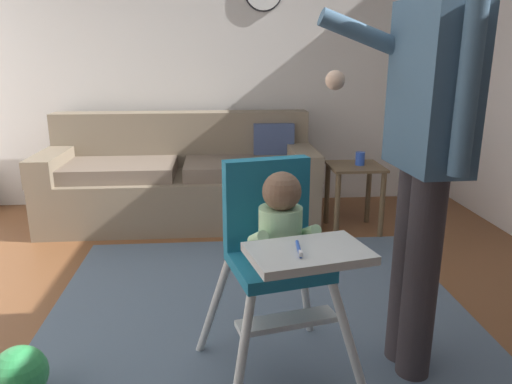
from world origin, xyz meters
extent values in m
cube|color=brown|center=(0.00, 0.00, -0.05)|extent=(5.86, 6.54, 0.10)
cube|color=silver|center=(0.00, 2.50, 1.26)|extent=(5.06, 0.06, 2.51)
cube|color=slate|center=(0.11, 0.01, 0.00)|extent=(2.23, 2.80, 0.01)
cube|color=#7B6B57|center=(-0.39, 1.92, 0.20)|extent=(2.16, 0.84, 0.40)
cube|color=#7B6B57|center=(-0.39, 2.25, 0.63)|extent=(2.16, 0.22, 0.46)
cube|color=#7B6B57|center=(-1.38, 1.92, 0.50)|extent=(0.20, 0.84, 0.20)
cube|color=#7B6B57|center=(0.60, 1.92, 0.50)|extent=(0.20, 0.84, 0.20)
cube|color=#726253|center=(-0.86, 1.87, 0.46)|extent=(0.86, 0.60, 0.11)
cube|color=#726253|center=(0.08, 1.87, 0.46)|extent=(0.86, 0.60, 0.11)
cube|color=#3D4C75|center=(0.39, 2.12, 0.60)|extent=(0.34, 0.10, 0.34)
cylinder|color=silver|center=(-0.02, -0.42, 0.25)|extent=(0.14, 0.19, 0.50)
cylinder|color=silver|center=(0.41, -0.32, 0.25)|extent=(0.19, 0.14, 0.50)
cylinder|color=silver|center=(-0.12, 0.01, 0.25)|extent=(0.19, 0.14, 0.50)
cylinder|color=silver|center=(0.31, 0.11, 0.25)|extent=(0.14, 0.19, 0.50)
cube|color=#1A6C8F|center=(0.14, -0.15, 0.52)|extent=(0.43, 0.43, 0.05)
cube|color=#1A6C8F|center=(0.11, -0.01, 0.73)|extent=(0.37, 0.15, 0.38)
cube|color=silver|center=(0.21, -0.44, 0.68)|extent=(0.45, 0.34, 0.03)
cube|color=silver|center=(0.17, -0.26, 0.32)|extent=(0.41, 0.19, 0.02)
cylinder|color=#AEDFA8|center=(0.15, -0.17, 0.65)|extent=(0.20, 0.20, 0.22)
sphere|color=brown|center=(0.15, -0.18, 0.83)|extent=(0.15, 0.15, 0.15)
cylinder|color=#AEDFA8|center=(0.05, -0.24, 0.66)|extent=(0.08, 0.15, 0.10)
cylinder|color=#AEDFA8|center=(0.26, -0.19, 0.66)|extent=(0.08, 0.15, 0.10)
cylinder|color=blue|center=(0.17, -0.44, 0.70)|extent=(0.02, 0.13, 0.01)
cube|color=white|center=(0.17, -0.50, 0.71)|extent=(0.01, 0.02, 0.02)
cylinder|color=#362F32|center=(0.72, -0.06, 0.45)|extent=(0.14, 0.14, 0.89)
cylinder|color=#362F32|center=(0.73, -0.18, 0.45)|extent=(0.14, 0.14, 0.89)
cube|color=#3B5870|center=(0.73, -0.12, 1.21)|extent=(0.22, 0.41, 0.64)
cylinder|color=#3B5870|center=(0.55, 0.05, 1.39)|extent=(0.48, 0.10, 0.23)
sphere|color=beige|center=(0.39, 0.04, 1.23)|extent=(0.08, 0.08, 0.08)
cylinder|color=#3B5870|center=(0.74, -0.36, 1.21)|extent=(0.07, 0.07, 0.57)
sphere|color=green|center=(-0.89, -0.22, 0.11)|extent=(0.22, 0.22, 0.22)
cube|color=brown|center=(0.95, 1.59, 0.51)|extent=(0.40, 0.40, 0.02)
cylinder|color=brown|center=(0.78, 1.42, 0.25)|extent=(0.04, 0.04, 0.50)
cylinder|color=brown|center=(1.12, 1.42, 0.25)|extent=(0.04, 0.04, 0.50)
cylinder|color=brown|center=(0.78, 1.76, 0.25)|extent=(0.04, 0.04, 0.50)
cylinder|color=brown|center=(1.12, 1.76, 0.25)|extent=(0.04, 0.04, 0.50)
cylinder|color=#284CB7|center=(0.98, 1.59, 0.57)|extent=(0.07, 0.07, 0.10)
camera|label=1|loc=(-0.09, -1.92, 1.32)|focal=33.88mm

